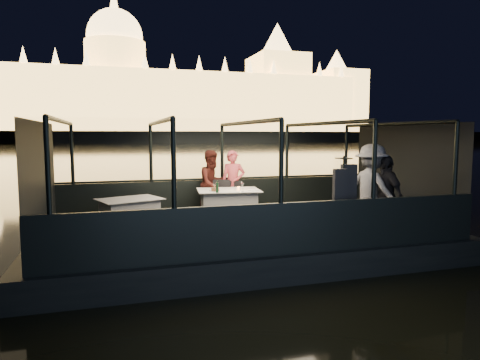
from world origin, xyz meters
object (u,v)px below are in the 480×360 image
object	(u,v)px
dining_table_aft	(130,212)
person_woman_coral	(233,186)
passenger_stripe	(371,193)
passenger_dark	(385,194)
person_man_maroon	(213,187)
dining_table_central	(229,206)
wine_bottle	(217,186)
chair_port_left	(223,200)
coat_stand	(343,197)
chair_port_right	(236,200)

from	to	relation	value
dining_table_aft	person_woman_coral	world-z (taller)	person_woman_coral
passenger_stripe	passenger_dark	size ratio (longest dim) A/B	1.14
dining_table_aft	person_woman_coral	bearing A→B (deg)	19.43
person_man_maroon	passenger_dark	size ratio (longest dim) A/B	1.02
dining_table_central	passenger_stripe	world-z (taller)	passenger_stripe
wine_bottle	passenger_dark	bearing A→B (deg)	-29.66
passenger_stripe	wine_bottle	size ratio (longest dim) A/B	6.67
dining_table_aft	chair_port_left	xyz separation A→B (m)	(2.26, 0.64, 0.06)
passenger_dark	wine_bottle	distance (m)	3.58
coat_stand	passenger_stripe	world-z (taller)	passenger_stripe
person_man_maroon	dining_table_central	bearing A→B (deg)	-97.02
dining_table_central	chair_port_left	distance (m)	0.45
person_man_maroon	passenger_dark	bearing A→B (deg)	-68.38
chair_port_right	passenger_dark	bearing A→B (deg)	-27.20
chair_port_left	person_man_maroon	xyz separation A→B (m)	(-0.20, 0.27, 0.30)
passenger_dark	wine_bottle	xyz separation A→B (m)	(-3.11, 1.77, 0.06)
chair_port_left	person_man_maroon	distance (m)	0.45
person_man_maroon	passenger_dark	xyz separation A→B (m)	(2.95, -2.91, 0.10)
person_man_maroon	wine_bottle	distance (m)	1.16
dining_table_central	wine_bottle	bearing A→B (deg)	-131.94
person_man_maroon	passenger_stripe	distance (m)	3.86
dining_table_central	passenger_dark	bearing A→B (deg)	-38.73
coat_stand	passenger_dark	size ratio (longest dim) A/B	1.01
dining_table_central	chair_port_right	size ratio (longest dim) A/B	1.63
chair_port_left	passenger_dark	size ratio (longest dim) A/B	0.56
chair_port_left	chair_port_right	size ratio (longest dim) A/B	1.04
person_woman_coral	wine_bottle	bearing A→B (deg)	-107.78
passenger_stripe	person_man_maroon	bearing A→B (deg)	27.82
dining_table_aft	person_man_maroon	xyz separation A→B (m)	(2.06, 0.91, 0.36)
coat_stand	person_woman_coral	distance (m)	3.60
person_woman_coral	person_man_maroon	world-z (taller)	person_man_maroon
chair_port_left	passenger_dark	distance (m)	3.83
chair_port_left	person_woman_coral	xyz separation A→B (m)	(0.33, 0.27, 0.30)
chair_port_right	wine_bottle	bearing A→B (deg)	-107.97
dining_table_aft	chair_port_right	world-z (taller)	chair_port_right
dining_table_central	dining_table_aft	bearing A→B (deg)	-175.16
person_man_maroon	chair_port_right	bearing A→B (deg)	-51.01
person_woman_coral	person_man_maroon	size ratio (longest dim) A/B	0.99
chair_port_left	wine_bottle	size ratio (longest dim) A/B	3.32
dining_table_aft	coat_stand	bearing A→B (deg)	-33.70
chair_port_right	passenger_dark	distance (m)	3.61
person_woman_coral	person_man_maroon	distance (m)	0.53
dining_table_aft	coat_stand	size ratio (longest dim) A/B	0.77
chair_port_left	coat_stand	xyz separation A→B (m)	(1.48, -3.13, 0.45)
chair_port_right	wine_bottle	distance (m)	1.20
chair_port_right	passenger_dark	world-z (taller)	passenger_dark
coat_stand	wine_bottle	bearing A→B (deg)	129.12
person_man_maroon	wine_bottle	bearing A→B (deg)	-121.79
chair_port_right	person_man_maroon	size ratio (longest dim) A/B	0.53
wine_bottle	chair_port_left	bearing A→B (deg)	67.38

